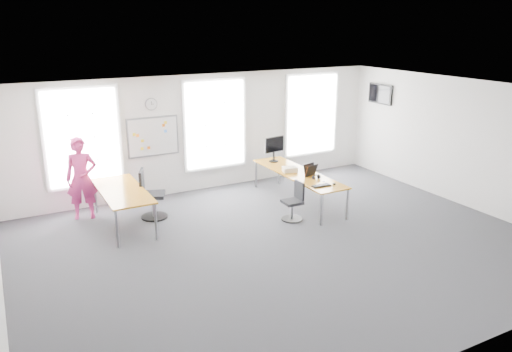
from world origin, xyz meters
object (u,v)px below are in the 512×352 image
headphones (316,177)px  chair_right (294,203)px  desk_left (122,193)px  chair_left (150,197)px  person (82,178)px  keyboard (321,186)px  desk_right (298,174)px  monitor (274,147)px

headphones → chair_right: bearing=-172.3°
desk_left → chair_left: 0.72m
person → keyboard: size_ratio=4.24×
chair_right → headphones: bearing=112.5°
desk_right → keyboard: 1.13m
chair_left → monitor: size_ratio=1.70×
chair_right → headphones: size_ratio=4.79×
desk_right → desk_left: desk_left is taller
chair_left → person: (-1.31, 0.71, 0.43)m
chair_left → keyboard: chair_left is taller
desk_right → chair_left: bearing=168.6°
headphones → monitor: monitor is taller
chair_right → chair_left: size_ratio=0.78×
chair_right → desk_left: bearing=-110.9°
headphones → desk_left: bearing=151.8°
desk_left → chair_left: size_ratio=1.99×
chair_right → person: person is taller
desk_left → keyboard: (4.00, -1.65, 0.02)m
chair_right → keyboard: size_ratio=1.99×
desk_left → monitor: 4.16m
desk_left → person: bearing=127.3°
desk_right → desk_left: 4.15m
person → keyboard: bearing=-14.3°
keyboard → desk_left: bearing=162.3°
desk_right → desk_left: (-4.11, 0.53, 0.04)m
desk_right → person: 4.99m
chair_left → monitor: bearing=-60.5°
desk_right → person: person is taller
desk_left → chair_right: (3.43, -1.45, -0.37)m
person → monitor: bearing=10.8°
desk_left → keyboard: desk_left is taller
monitor → keyboard: bearing=-101.1°
desk_left → chair_left: chair_left is taller
chair_right → monitor: 2.28m
keyboard → headphones: bearing=72.8°
chair_right → keyboard: (0.57, -0.21, 0.38)m
person → keyboard: person is taller
person → desk_right: bearing=-2.2°
desk_right → person: (-4.78, 1.40, 0.22)m
chair_left → headphones: size_ratio=6.17×
desk_left → monitor: (4.09, 0.59, 0.40)m
desk_left → person: size_ratio=1.21×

